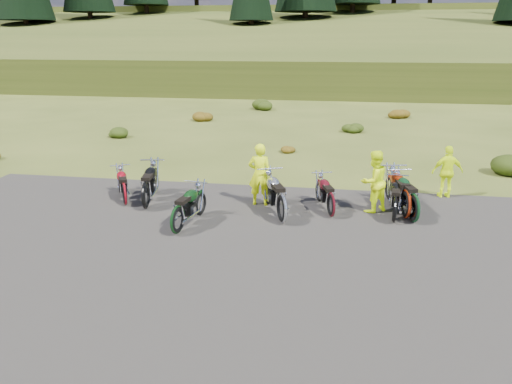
% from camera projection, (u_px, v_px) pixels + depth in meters
% --- Properties ---
extents(ground, '(300.00, 300.00, 0.00)m').
position_uv_depth(ground, '(264.00, 232.00, 12.92)').
color(ground, '#3E4A18').
rests_on(ground, ground).
extents(gravel_pad, '(20.00, 12.00, 0.04)m').
position_uv_depth(gravel_pad, '(251.00, 265.00, 11.04)').
color(gravel_pad, black).
rests_on(gravel_pad, ground).
extents(hill_slope, '(300.00, 45.97, 9.37)m').
position_uv_depth(hill_slope, '(325.00, 78.00, 59.99)').
color(hill_slope, '#344015').
rests_on(hill_slope, ground).
extents(hill_plateau, '(300.00, 90.00, 9.17)m').
position_uv_depth(hill_plateau, '(333.00, 57.00, 116.48)').
color(hill_plateau, '#344015').
rests_on(hill_plateau, ground).
extents(shrub_1, '(1.03, 1.03, 0.61)m').
position_uv_depth(shrub_1, '(117.00, 131.00, 24.88)').
color(shrub_1, black).
rests_on(shrub_1, ground).
extents(shrub_2, '(1.30, 1.30, 0.77)m').
position_uv_depth(shrub_2, '(201.00, 115.00, 29.39)').
color(shrub_2, '#63340C').
rests_on(shrub_2, ground).
extents(shrub_3, '(1.56, 1.56, 0.92)m').
position_uv_depth(shrub_3, '(263.00, 103.00, 33.91)').
color(shrub_3, black).
rests_on(shrub_3, ground).
extents(shrub_4, '(0.77, 0.77, 0.45)m').
position_uv_depth(shrub_4, '(286.00, 147.00, 21.58)').
color(shrub_4, '#63340C').
rests_on(shrub_4, ground).
extents(shrub_5, '(1.03, 1.03, 0.61)m').
position_uv_depth(shrub_5, '(352.00, 127.00, 26.09)').
color(shrub_5, black).
rests_on(shrub_5, ground).
extents(shrub_6, '(1.30, 1.30, 0.77)m').
position_uv_depth(shrub_6, '(398.00, 112.00, 30.61)').
color(shrub_6, '#63340C').
rests_on(shrub_6, ground).
extents(motorcycle_0, '(1.14, 2.37, 1.19)m').
position_uv_depth(motorcycle_0, '(146.00, 209.00, 14.58)').
color(motorcycle_0, black).
rests_on(motorcycle_0, ground).
extents(motorcycle_1, '(1.46, 1.97, 0.99)m').
position_uv_depth(motorcycle_1, '(126.00, 205.00, 14.91)').
color(motorcycle_1, maroon).
rests_on(motorcycle_1, ground).
extents(motorcycle_2, '(1.01, 2.16, 1.09)m').
position_uv_depth(motorcycle_2, '(178.00, 234.00, 12.75)').
color(motorcycle_2, black).
rests_on(motorcycle_2, ground).
extents(motorcycle_3, '(1.61, 2.44, 1.22)m').
position_uv_depth(motorcycle_3, '(282.00, 223.00, 13.48)').
color(motorcycle_3, '#B3B4B8').
rests_on(motorcycle_3, ground).
extents(motorcycle_4, '(1.19, 2.04, 1.02)m').
position_uv_depth(motorcycle_4, '(330.00, 217.00, 13.94)').
color(motorcycle_4, '#480C13').
rests_on(motorcycle_4, ground).
extents(motorcycle_5, '(0.88, 2.08, 1.06)m').
position_uv_depth(motorcycle_5, '(394.00, 223.00, 13.52)').
color(motorcycle_5, black).
rests_on(motorcycle_5, ground).
extents(motorcycle_6, '(1.19, 2.42, 1.21)m').
position_uv_depth(motorcycle_6, '(404.00, 219.00, 13.83)').
color(motorcycle_6, '#96240A').
rests_on(motorcycle_6, ground).
extents(motorcycle_7, '(1.26, 2.36, 1.17)m').
position_uv_depth(motorcycle_7, '(412.00, 223.00, 13.54)').
color(motorcycle_7, black).
rests_on(motorcycle_7, ground).
extents(person_middle, '(0.69, 0.46, 1.86)m').
position_uv_depth(person_middle, '(260.00, 175.00, 14.65)').
color(person_middle, '#DAF30C').
rests_on(person_middle, ground).
extents(person_right_a, '(1.09, 1.07, 1.78)m').
position_uv_depth(person_right_a, '(373.00, 182.00, 14.10)').
color(person_right_a, '#DAF30C').
rests_on(person_right_a, ground).
extents(person_right_b, '(1.00, 0.54, 1.62)m').
position_uv_depth(person_right_b, '(447.00, 173.00, 15.39)').
color(person_right_b, '#DAF30C').
rests_on(person_right_b, ground).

